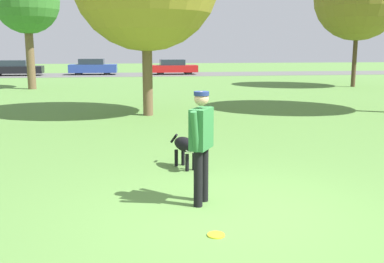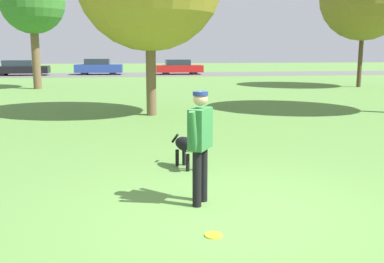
% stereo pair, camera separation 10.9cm
% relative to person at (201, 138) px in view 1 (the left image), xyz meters
% --- Properties ---
extents(ground_plane, '(120.00, 120.00, 0.00)m').
position_rel_person_xyz_m(ground_plane, '(0.35, -0.43, -0.99)').
color(ground_plane, '#56843D').
extents(far_road_strip, '(120.00, 6.00, 0.01)m').
position_rel_person_xyz_m(far_road_strip, '(0.35, 32.42, -0.99)').
color(far_road_strip, '#5B5B59').
rests_on(far_road_strip, ground_plane).
extents(person, '(0.43, 0.67, 1.67)m').
position_rel_person_xyz_m(person, '(0.00, 0.00, 0.00)').
color(person, black).
rests_on(person, ground_plane).
extents(dog, '(0.53, 1.02, 0.63)m').
position_rel_person_xyz_m(dog, '(0.04, 1.96, -0.55)').
color(dog, black).
rests_on(dog, ground_plane).
extents(frisbee, '(0.22, 0.22, 0.02)m').
position_rel_person_xyz_m(frisbee, '(-0.01, -1.17, -0.98)').
color(frisbee, yellow).
rests_on(frisbee, ground_plane).
extents(tree_far_left, '(3.48, 3.48, 6.47)m').
position_rel_person_xyz_m(tree_far_left, '(-6.24, 19.69, 3.69)').
color(tree_far_left, brown).
rests_on(tree_far_left, ground_plane).
extents(parked_car_black, '(4.56, 1.90, 1.25)m').
position_rel_person_xyz_m(parked_car_black, '(-10.15, 32.38, -0.38)').
color(parked_car_black, black).
rests_on(parked_car_black, ground_plane).
extents(parked_car_blue, '(3.98, 1.94, 1.34)m').
position_rel_person_xyz_m(parked_car_blue, '(-3.83, 32.78, -0.34)').
color(parked_car_blue, '#284293').
rests_on(parked_car_blue, ground_plane).
extents(parked_car_red, '(3.98, 1.82, 1.27)m').
position_rel_person_xyz_m(parked_car_red, '(2.93, 32.17, -0.37)').
color(parked_car_red, red).
rests_on(parked_car_red, ground_plane).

